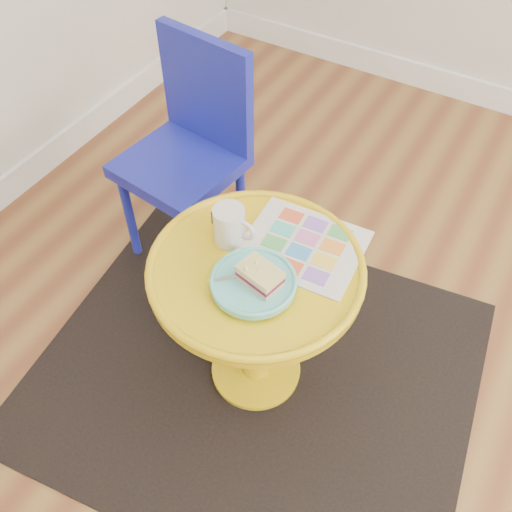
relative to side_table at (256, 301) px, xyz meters
The scene contains 9 objects.
room_walls 0.87m from the side_table, 107.33° to the left, with size 4.00×4.00×4.00m.
rug 0.36m from the side_table, ahead, with size 1.30×1.10×0.01m, color black.
side_table is the anchor object (origin of this frame).
chair 0.61m from the side_table, 140.72° to the left, with size 0.38×0.38×0.77m.
newspaper 0.20m from the side_table, 60.06° to the left, with size 0.29×0.25×0.01m, color silver.
mug 0.23m from the side_table, 156.34° to the left, with size 0.11×0.08×0.10m.
plate 0.18m from the side_table, 64.73° to the right, with size 0.20×0.20×0.02m.
cake_slice 0.21m from the side_table, 51.63° to the right, with size 0.11×0.09×0.04m.
fork 0.18m from the side_table, 92.52° to the right, with size 0.11×0.11×0.00m.
Camera 1 is at (-0.30, -0.56, 1.58)m, focal length 40.00 mm.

